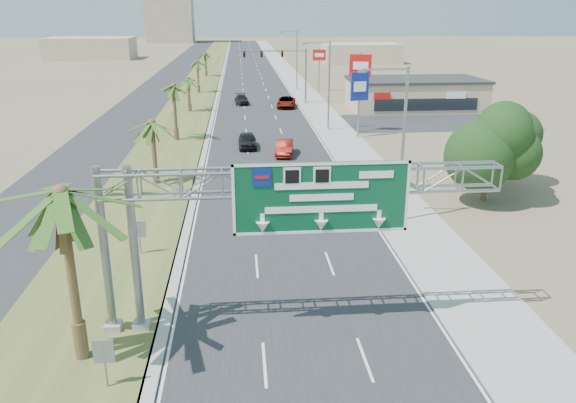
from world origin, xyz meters
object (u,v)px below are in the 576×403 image
Objects in this scene: sign_gantry at (282,195)px; signal_mast at (292,71)px; car_left_lane at (247,141)px; car_far at (242,100)px; car_right_lane at (286,102)px; pole_sign_red_far at (319,58)px; car_mid_lane at (284,148)px; pole_sign_red_near at (360,70)px; pole_sign_blue at (360,89)px; store_building at (415,95)px; palm_near at (60,194)px.

signal_mast reaches higher than sign_gantry.
car_far is (-0.36, 28.30, -0.09)m from car_left_lane.
car_right_lane is (6.02, 24.70, -0.01)m from car_left_lane.
car_left_lane is 43.53m from pole_sign_red_far.
car_right_lane is (-1.16, -3.28, -4.10)m from signal_mast.
signal_mast is 1.42× the size of pole_sign_red_far.
car_left_lane is 1.01× the size of car_mid_lane.
car_far is 26.16m from pole_sign_red_near.
pole_sign_blue is (-0.55, -2.61, -1.68)m from pole_sign_red_near.
store_building is at bearing 67.64° from sign_gantry.
pole_sign_red_far is (7.00, 16.54, 4.89)m from car_right_lane.
signal_mast is 1.90× the size of car_right_lane.
store_building is 2.48× the size of pole_sign_blue.
pole_sign_red_near is at bearing 26.28° from car_left_lane.
sign_gantry is 3.76× the size of car_left_lane.
pole_sign_red_near is (19.90, 42.53, 0.04)m from palm_near.
sign_gantry is 62.37m from signal_mast.
pole_sign_red_far reaches higher than car_left_lane.
car_mid_lane is at bearing -44.59° from car_left_lane.
pole_sign_blue reaches higher than car_left_lane.
sign_gantry is 3.62× the size of car_far.
sign_gantry is 34.49m from car_left_lane.
palm_near is 79.85m from pole_sign_red_far.
pole_sign_red_near is at bearing -62.27° from car_right_lane.
store_building is at bearing 56.77° from pole_sign_blue.
sign_gantry reaches higher than car_left_lane.
pole_sign_red_near reaches higher than car_left_lane.
sign_gantry is 3.09× the size of car_right_lane.
sign_gantry is 8.41m from palm_near.
car_far is at bearing 89.79° from car_left_lane.
signal_mast is 31.80m from car_mid_lane.
signal_mast is 1.42× the size of pole_sign_blue.
pole_sign_blue reaches higher than store_building.
sign_gantry is at bearing -106.16° from pole_sign_red_near.
car_mid_lane is at bearing -140.01° from pole_sign_blue.
car_left_lane is at bearing -93.04° from car_far.
palm_near is at bearing -118.28° from store_building.
pole_sign_red_far is at bearing 80.89° from sign_gantry.
signal_mast is 2.22× the size of car_far.
pole_sign_blue is at bearing -91.33° from pole_sign_red_far.
pole_sign_red_near is at bearing -90.52° from pole_sign_red_far.
car_left_lane is (-7.17, -27.98, -4.09)m from signal_mast.
pole_sign_red_near is at bearing -62.80° from car_far.
palm_near is 64.96m from car_far.
sign_gantry is at bearing 13.32° from palm_near.
signal_mast is (6.23, 62.05, -1.21)m from sign_gantry.
pole_sign_red_far is (20.22, 77.24, -1.29)m from palm_near.
signal_mast is 2.32× the size of car_mid_lane.
car_right_lane is at bearing 77.71° from palm_near.
pole_sign_red_far is at bearing 119.71° from store_building.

